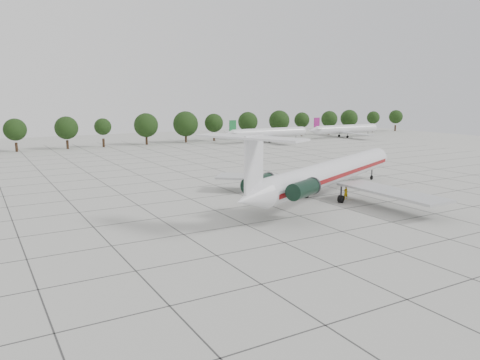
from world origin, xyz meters
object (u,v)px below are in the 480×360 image
(ground_crew, at_px, (346,193))
(bg_airliner_d, at_px, (268,133))
(bg_airliner_e, at_px, (345,129))
(main_airliner, at_px, (326,174))

(ground_crew, height_order, bg_airliner_d, bg_airliner_d)
(ground_crew, relative_size, bg_airliner_e, 0.07)
(main_airliner, bearing_deg, bg_airliner_e, 21.02)
(bg_airliner_d, xyz_separation_m, bg_airliner_e, (33.35, -0.23, 0.00))
(main_airliner, relative_size, ground_crew, 21.93)
(bg_airliner_e, bearing_deg, bg_airliner_d, 179.61)
(main_airliner, height_order, bg_airliner_e, main_airliner)
(bg_airliner_d, relative_size, bg_airliner_e, 1.00)
(bg_airliner_d, bearing_deg, bg_airliner_e, -0.39)
(ground_crew, bearing_deg, bg_airliner_d, -110.98)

